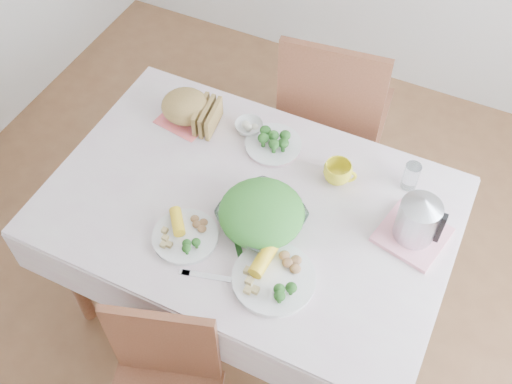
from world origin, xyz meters
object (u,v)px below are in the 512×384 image
at_px(chair_far, 334,120).
at_px(yellow_mug, 338,173).
at_px(dinner_plate_right, 274,279).
at_px(dining_table, 250,258).
at_px(salad_bowl, 262,218).
at_px(electric_kettle, 419,217).
at_px(dinner_plate_left, 185,236).

distance_m(chair_far, yellow_mug, 0.71).
relative_size(dinner_plate_right, yellow_mug, 2.61).
bearing_deg(yellow_mug, dinner_plate_right, -93.85).
distance_m(dining_table, chair_far, 0.84).
distance_m(salad_bowl, electric_kettle, 0.55).
distance_m(chair_far, dinner_plate_left, 1.13).
xyz_separation_m(dining_table, electric_kettle, (0.59, 0.12, 0.51)).
relative_size(dining_table, dinner_plate_right, 4.87).
xyz_separation_m(salad_bowl, yellow_mug, (0.17, 0.31, 0.01)).
distance_m(dinner_plate_right, electric_kettle, 0.54).
relative_size(dinner_plate_left, dinner_plate_right, 0.83).
relative_size(dining_table, yellow_mug, 12.74).
relative_size(salad_bowl, electric_kettle, 1.44).
xyz_separation_m(salad_bowl, dinner_plate_left, (-0.22, -0.18, -0.02)).
relative_size(yellow_mug, electric_kettle, 0.54).
bearing_deg(dining_table, salad_bowl, -37.01).
bearing_deg(chair_far, dinner_plate_right, 91.85).
height_order(yellow_mug, electric_kettle, electric_kettle).
distance_m(dinner_plate_left, dinner_plate_right, 0.36).
height_order(dining_table, salad_bowl, salad_bowl).
height_order(dinner_plate_left, yellow_mug, yellow_mug).
height_order(dining_table, yellow_mug, yellow_mug).
bearing_deg(dinner_plate_left, dining_table, 60.18).
bearing_deg(electric_kettle, salad_bowl, -154.72).
xyz_separation_m(dinner_plate_right, yellow_mug, (0.03, 0.51, 0.03)).
xyz_separation_m(dining_table, dinner_plate_right, (0.22, -0.26, 0.40)).
relative_size(salad_bowl, dinner_plate_right, 1.01).
bearing_deg(salad_bowl, dinner_plate_left, -140.92).
xyz_separation_m(dining_table, salad_bowl, (0.08, -0.06, 0.42)).
relative_size(chair_far, dinner_plate_left, 4.47).
bearing_deg(electric_kettle, yellow_mug, 164.86).
height_order(salad_bowl, dinner_plate_left, salad_bowl).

